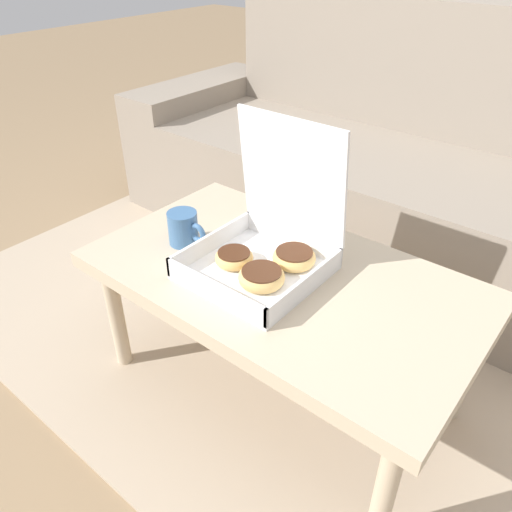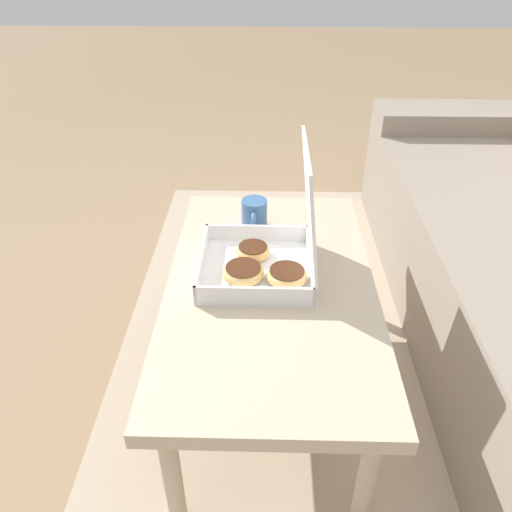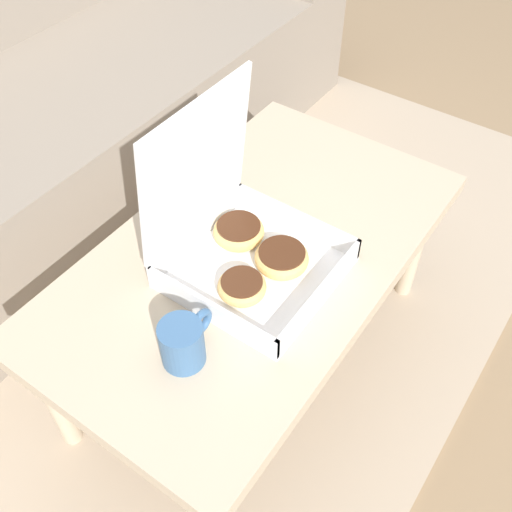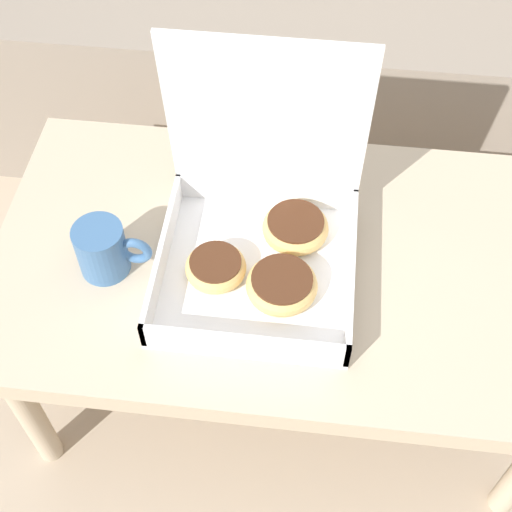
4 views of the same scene
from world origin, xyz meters
name	(u,v)px [view 1 (image 1 of 4)]	position (x,y,z in m)	size (l,w,h in m)	color
ground_plane	(301,364)	(0.00, 0.00, 0.00)	(12.00, 12.00, 0.00)	#937756
area_rug	(351,313)	(0.00, 0.30, 0.01)	(2.60, 1.83, 0.01)	tan
couch	(427,186)	(0.00, 0.80, 0.30)	(2.48, 0.79, 0.90)	gray
coffee_table	(281,287)	(0.00, -0.12, 0.36)	(0.96, 0.55, 0.41)	#C6B293
pastry_box	(268,247)	(-0.04, -0.12, 0.47)	(0.30, 0.31, 0.36)	white
coffee_mug	(184,228)	(-0.28, -0.17, 0.45)	(0.12, 0.08, 0.09)	#3D6693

